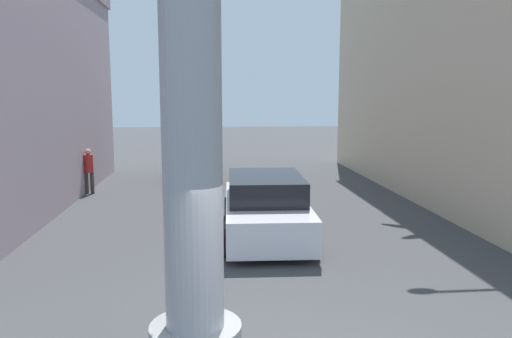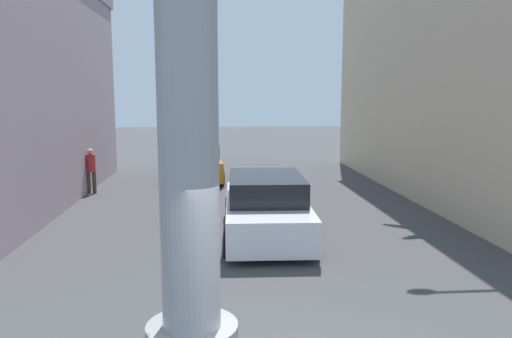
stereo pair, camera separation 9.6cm
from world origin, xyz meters
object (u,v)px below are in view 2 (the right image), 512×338
street_lamp (480,63)px  palm_tree_mid_left (5,24)px  palm_tree_far_right (367,56)px  car_lead (266,207)px  car_far (197,163)px  pedestrian_far_left (91,167)px  palm_tree_mid_right (427,32)px

street_lamp → palm_tree_mid_left: 12.70m
street_lamp → palm_tree_far_right: 12.26m
car_lead → car_far: 8.95m
street_lamp → pedestrian_far_left: size_ratio=4.33×
street_lamp → palm_tree_mid_left: size_ratio=0.81×
palm_tree_mid_left → palm_tree_far_right: bearing=36.6°
palm_tree_mid_left → pedestrian_far_left: bearing=72.9°
palm_tree_far_right → palm_tree_mid_right: bearing=-92.0°
street_lamp → palm_tree_far_right: palm_tree_far_right is taller
palm_tree_mid_right → pedestrian_far_left: 12.82m
car_lead → palm_tree_mid_left: palm_tree_mid_left is taller
pedestrian_far_left → palm_tree_far_right: bearing=26.4°
car_lead → car_far: size_ratio=1.17×
street_lamp → car_lead: (-5.40, 0.13, -3.65)m
palm_tree_mid_right → palm_tree_far_right: palm_tree_far_right is taller
car_far → palm_tree_far_right: bearing=21.9°
car_lead → pedestrian_far_left: size_ratio=3.08×
palm_tree_far_right → palm_tree_mid_left: 16.50m
car_lead → pedestrian_far_left: (-5.84, 6.07, 0.23)m
car_lead → palm_tree_mid_right: 8.96m
palm_tree_mid_left → pedestrian_far_left: (1.18, 3.85, -4.55)m
car_lead → palm_tree_mid_left: 8.78m
car_lead → street_lamp: bearing=-1.4°
pedestrian_far_left → car_far: bearing=35.0°
palm_tree_far_right → palm_tree_mid_left: (-13.25, -9.83, 0.03)m
palm_tree_mid_right → pedestrian_far_left: size_ratio=5.22×
car_far → pedestrian_far_left: (-3.77, -2.65, 0.23)m
street_lamp → car_far: bearing=130.2°
palm_tree_mid_right → pedestrian_far_left: palm_tree_mid_right is taller
palm_tree_mid_right → street_lamp: bearing=-96.9°
car_far → palm_tree_mid_right: (8.03, -4.25, 4.97)m
car_far → palm_tree_mid_left: (-4.96, -6.49, 4.79)m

